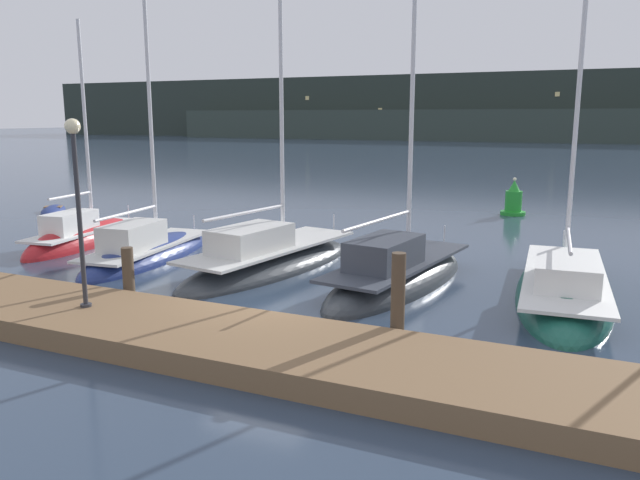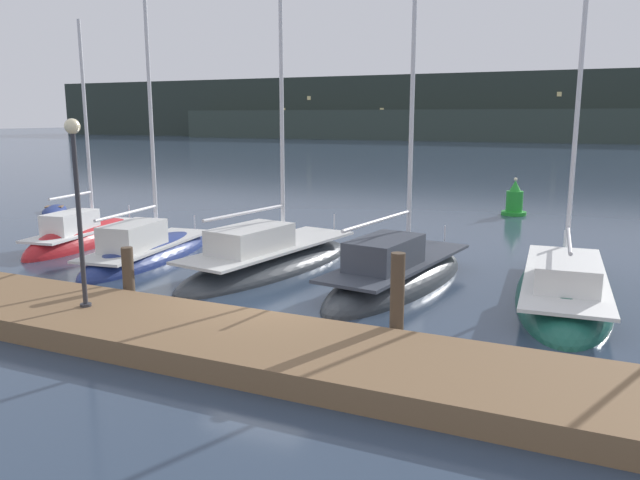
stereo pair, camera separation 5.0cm
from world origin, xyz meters
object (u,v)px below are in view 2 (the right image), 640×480
sailboat_berth_1 (85,241)px  channel_buoy (514,202)px  sailboat_berth_5 (564,292)px  sailboat_berth_4 (397,280)px  dock_lamppost (77,183)px  sailboat_berth_2 (147,255)px  sailboat_berth_3 (269,264)px  rowboat_adrift (55,211)px

sailboat_berth_1 → channel_buoy: size_ratio=4.94×
sailboat_berth_1 → sailboat_berth_5: size_ratio=0.81×
sailboat_berth_4 → dock_lamppost: sailboat_berth_4 is taller
sailboat_berth_2 → dock_lamppost: (3.08, -5.72, 2.98)m
sailboat_berth_1 → channel_buoy: (13.06, 13.37, 0.52)m
sailboat_berth_5 → dock_lamppost: (-9.32, -6.75, 3.02)m
sailboat_berth_5 → channel_buoy: (-2.96, 13.31, 0.52)m
dock_lamppost → sailboat_berth_4: bearing=49.4°
sailboat_berth_3 → sailboat_berth_4: bearing=-2.3°
sailboat_berth_3 → channel_buoy: bearing=69.4°
sailboat_berth_1 → dock_lamppost: bearing=-45.0°
sailboat_berth_1 → rowboat_adrift: sailboat_berth_1 is taller
sailboat_berth_1 → rowboat_adrift: size_ratio=3.05×
sailboat_berth_3 → sailboat_berth_5: bearing=4.2°
rowboat_adrift → sailboat_berth_2: bearing=-30.3°
sailboat_berth_1 → sailboat_berth_5: (16.02, 0.06, 0.00)m
sailboat_berth_3 → sailboat_berth_4: size_ratio=1.01×
sailboat_berth_4 → channel_buoy: size_ratio=5.75×
sailboat_berth_5 → rowboat_adrift: size_ratio=3.78×
sailboat_berth_1 → dock_lamppost: 9.95m
sailboat_berth_4 → dock_lamppost: size_ratio=2.50×
channel_buoy → sailboat_berth_4: bearing=-94.9°
sailboat_berth_1 → sailboat_berth_3: sailboat_berth_3 is taller
sailboat_berth_1 → sailboat_berth_3: 7.84m
sailboat_berth_2 → dock_lamppost: size_ratio=2.70×
sailboat_berth_3 → dock_lamppost: bearing=-100.3°
sailboat_berth_5 → rowboat_adrift: bearing=167.1°
sailboat_berth_4 → dock_lamppost: (-5.14, -6.00, 2.99)m
sailboat_berth_2 → rowboat_adrift: bearing=149.7°
sailboat_berth_2 → channel_buoy: bearing=56.7°
channel_buoy → rowboat_adrift: size_ratio=0.62×
sailboat_berth_1 → sailboat_berth_3: bearing=-4.0°
dock_lamppost → sailboat_berth_2: bearing=118.3°
rowboat_adrift → sailboat_berth_5: bearing=-12.9°
rowboat_adrift → sailboat_berth_4: bearing=-17.6°
channel_buoy → dock_lamppost: (-6.35, -20.07, 2.50)m
sailboat_berth_3 → rowboat_adrift: bearing=158.6°
sailboat_berth_1 → sailboat_berth_5: 16.02m
sailboat_berth_4 → channel_buoy: (1.21, 14.07, 0.49)m
sailboat_berth_3 → channel_buoy: size_ratio=5.80×
sailboat_berth_5 → channel_buoy: size_ratio=6.11×
sailboat_berth_1 → sailboat_berth_2: size_ratio=0.79×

